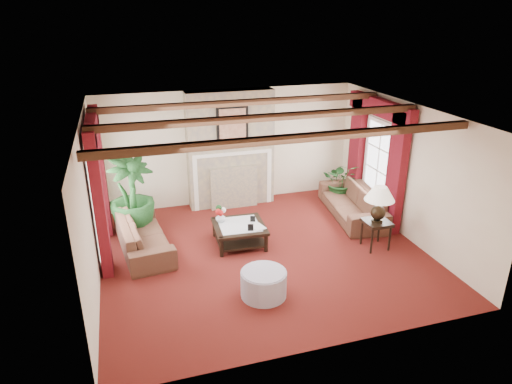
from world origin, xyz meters
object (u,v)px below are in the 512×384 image
object	(u,v)px
potted_palm	(133,211)
coffee_table	(239,234)
sofa_left	(142,230)
side_table	(376,234)
ottoman	(264,284)
sofa_right	(352,198)

from	to	relation	value
potted_palm	coffee_table	size ratio (longest dim) A/B	1.93
sofa_left	side_table	xyz separation A→B (m)	(4.35, -1.25, -0.13)
potted_palm	ottoman	xyz separation A→B (m)	(1.89, -2.97, -0.25)
potted_palm	side_table	size ratio (longest dim) A/B	3.38
sofa_right	side_table	distance (m)	1.49
side_table	potted_palm	bearing A→B (deg)	155.32
side_table	ottoman	distance (m)	2.74
sofa_right	potted_palm	distance (m)	4.77
coffee_table	sofa_left	bearing A→B (deg)	173.15
sofa_left	coffee_table	xyz separation A→B (m)	(1.84, -0.33, -0.21)
sofa_right	potted_palm	size ratio (longest dim) A/B	1.21
sofa_left	sofa_right	xyz separation A→B (m)	(4.61, 0.21, 0.02)
coffee_table	ottoman	world-z (taller)	ottoman
sofa_left	coffee_table	size ratio (longest dim) A/B	2.21
sofa_left	ottoman	distance (m)	2.80
coffee_table	potted_palm	bearing A→B (deg)	153.36
ottoman	potted_palm	bearing A→B (deg)	122.46
sofa_left	sofa_right	bearing A→B (deg)	-93.98
coffee_table	side_table	world-z (taller)	side_table
sofa_left	coffee_table	distance (m)	1.88
side_table	ottoman	xyz separation A→B (m)	(-2.58, -0.92, -0.07)
sofa_right	ottoman	distance (m)	3.72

